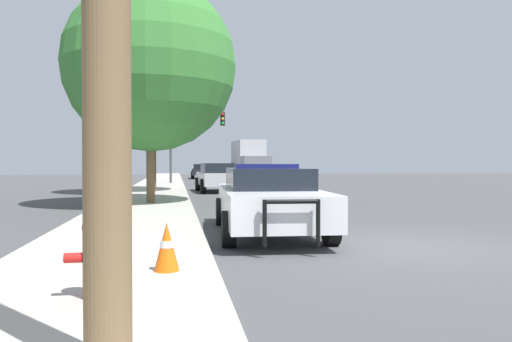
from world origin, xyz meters
TOP-DOWN VIEW (x-y plane):
  - ground_plane at (0.00, 0.00)m, footprint 110.00×110.00m
  - sidewalk_left at (-5.10, 0.00)m, footprint 3.00×110.00m
  - police_car at (-2.21, 2.09)m, footprint 2.28×5.29m
  - fire_hydrant at (-4.94, -3.00)m, footprint 0.61×0.27m
  - traffic_light at (-2.95, 25.31)m, footprint 3.69×0.35m
  - car_background_midblock at (-2.07, 17.02)m, footprint 2.04×4.33m
  - car_background_distant at (-1.67, 37.94)m, footprint 2.20×4.74m
  - box_truck at (2.38, 35.79)m, footprint 2.68×7.84m
  - tree_sidewalk_mid at (-5.22, 15.74)m, footprint 5.64×5.64m
  - tree_sidewalk_near at (-4.97, 8.99)m, footprint 5.79×5.79m
  - traffic_cone at (-4.25, -1.85)m, footprint 0.32×0.32m

SIDE VIEW (x-z plane):
  - ground_plane at x=0.00m, z-range 0.00..0.00m
  - sidewalk_left at x=-5.10m, z-range 0.00..0.13m
  - traffic_cone at x=-4.25m, z-range 0.13..0.74m
  - fire_hydrant at x=-4.94m, z-range 0.16..1.01m
  - car_background_distant at x=-1.67m, z-range 0.06..1.40m
  - police_car at x=-2.21m, z-range 0.01..1.47m
  - car_background_midblock at x=-2.07m, z-range 0.04..1.50m
  - box_truck at x=2.38m, z-range 0.08..3.53m
  - traffic_light at x=-2.95m, z-range 1.15..6.04m
  - tree_sidewalk_near at x=-4.97m, z-range 0.99..8.51m
  - tree_sidewalk_mid at x=-5.22m, z-range 1.52..9.96m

